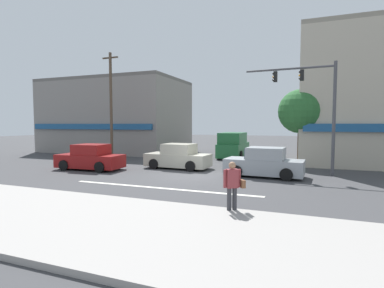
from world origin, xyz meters
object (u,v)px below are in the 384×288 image
object	(u,v)px
traffic_light_mast	(315,100)
van_crossing_leftbound	(233,146)
street_tree	(301,112)
sedan_crossing_rightbound	(264,163)
sedan_parked_curbside	(178,157)
utility_pole_near_left	(111,105)
sedan_approaching_near	(90,158)
pedestrian_foreground_with_bag	(233,185)

from	to	relation	value
traffic_light_mast	van_crossing_leftbound	size ratio (longest dim) A/B	1.35
traffic_light_mast	street_tree	bearing A→B (deg)	102.72
traffic_light_mast	van_crossing_leftbound	xyz separation A→B (m)	(-6.17, 6.84, -3.17)
sedan_crossing_rightbound	sedan_parked_curbside	bearing A→B (deg)	168.99
street_tree	utility_pole_near_left	bearing A→B (deg)	-173.83
sedan_approaching_near	pedestrian_foreground_with_bag	world-z (taller)	pedestrian_foreground_with_bag
pedestrian_foreground_with_bag	sedan_approaching_near	bearing A→B (deg)	150.13
sedan_approaching_near	sedan_parked_curbside	bearing A→B (deg)	26.15
utility_pole_near_left	van_crossing_leftbound	bearing A→B (deg)	28.79
van_crossing_leftbound	sedan_crossing_rightbound	bearing A→B (deg)	-66.46
sedan_crossing_rightbound	utility_pole_near_left	bearing A→B (deg)	163.68
van_crossing_leftbound	utility_pole_near_left	bearing A→B (deg)	-151.21
sedan_approaching_near	van_crossing_leftbound	bearing A→B (deg)	55.40
traffic_light_mast	sedan_parked_curbside	bearing A→B (deg)	-176.11
utility_pole_near_left	pedestrian_foreground_with_bag	distance (m)	16.93
utility_pole_near_left	traffic_light_mast	bearing A→B (deg)	-7.71
street_tree	pedestrian_foreground_with_bag	world-z (taller)	street_tree
sedan_approaching_near	pedestrian_foreground_with_bag	distance (m)	12.03
sedan_parked_curbside	pedestrian_foreground_with_bag	distance (m)	10.06
street_tree	sedan_crossing_rightbound	distance (m)	6.19
traffic_light_mast	sedan_crossing_rightbound	size ratio (longest dim) A/B	1.48
traffic_light_mast	sedan_approaching_near	world-z (taller)	traffic_light_mast
van_crossing_leftbound	pedestrian_foreground_with_bag	world-z (taller)	van_crossing_leftbound
street_tree	sedan_approaching_near	bearing A→B (deg)	-151.80
street_tree	sedan_parked_curbside	size ratio (longest dim) A/B	1.24
utility_pole_near_left	sedan_crossing_rightbound	xyz separation A→B (m)	(12.45, -3.64, -3.65)
pedestrian_foreground_with_bag	van_crossing_leftbound	bearing A→B (deg)	103.14
traffic_light_mast	pedestrian_foreground_with_bag	bearing A→B (deg)	-105.51
traffic_light_mast	sedan_crossing_rightbound	world-z (taller)	traffic_light_mast
pedestrian_foreground_with_bag	utility_pole_near_left	bearing A→B (deg)	138.62
sedan_approaching_near	pedestrian_foreground_with_bag	size ratio (longest dim) A/B	2.51
traffic_light_mast	van_crossing_leftbound	distance (m)	9.74
sedan_parked_curbside	pedestrian_foreground_with_bag	size ratio (longest dim) A/B	2.50
sedan_crossing_rightbound	traffic_light_mast	bearing A→B (deg)	33.16
van_crossing_leftbound	sedan_parked_curbside	distance (m)	7.62
sedan_parked_curbside	van_crossing_leftbound	bearing A→B (deg)	75.91
sedan_approaching_near	sedan_parked_curbside	world-z (taller)	same
street_tree	traffic_light_mast	xyz separation A→B (m)	(0.80, -3.55, 0.51)
van_crossing_leftbound	sedan_parked_curbside	xyz separation A→B (m)	(-1.85, -7.38, -0.29)
utility_pole_near_left	sedan_parked_curbside	size ratio (longest dim) A/B	2.02
utility_pole_near_left	sedan_approaching_near	xyz separation A→B (m)	(2.01, -4.97, -3.65)
utility_pole_near_left	sedan_parked_curbside	distance (m)	8.23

